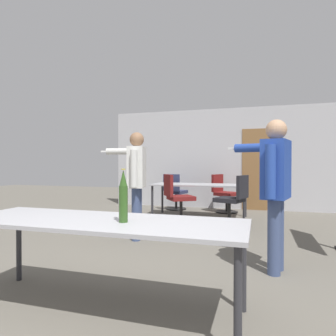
{
  "coord_description": "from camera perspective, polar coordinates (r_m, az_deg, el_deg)",
  "views": [
    {
      "loc": [
        1.05,
        -1.5,
        1.16
      ],
      "look_at": [
        -0.23,
        2.73,
        1.1
      ],
      "focal_mm": 32.0,
      "sensor_mm": 36.0,
      "label": 1
    }
  ],
  "objects": [
    {
      "name": "back_wall",
      "position": [
        7.97,
        9.51,
        1.72
      ],
      "size": [
        5.66,
        0.12,
        2.6
      ],
      "color": "#BCBCC1",
      "rests_on": "ground_plane"
    },
    {
      "name": "conference_table_near",
      "position": [
        2.46,
        -12.94,
        -10.86
      ],
      "size": [
        2.29,
        0.76,
        0.72
      ],
      "color": "#A8A8AD",
      "rests_on": "ground_plane"
    },
    {
      "name": "conference_table_far",
      "position": [
        6.55,
        5.98,
        -3.59
      ],
      "size": [
        2.04,
        0.82,
        0.72
      ],
      "color": "#A8A8AD",
      "rests_on": "ground_plane"
    },
    {
      "name": "person_near_casual",
      "position": [
        4.63,
        -6.13,
        -1.3
      ],
      "size": [
        0.85,
        0.61,
        1.65
      ],
      "rotation": [
        0.0,
        0.0,
        1.81
      ],
      "color": "#3D4C75",
      "rests_on": "ground_plane"
    },
    {
      "name": "person_center_tall",
      "position": [
        3.4,
        19.66,
        -2.26
      ],
      "size": [
        0.72,
        0.75,
        1.63
      ],
      "rotation": [
        0.0,
        0.0,
        1.32
      ],
      "color": "#3D4C75",
      "rests_on": "ground_plane"
    },
    {
      "name": "office_chair_near_pushed",
      "position": [
        7.35,
        10.61,
        -5.04
      ],
      "size": [
        0.66,
        0.63,
        0.91
      ],
      "rotation": [
        0.0,
        0.0,
        4.27
      ],
      "color": "black",
      "rests_on": "ground_plane"
    },
    {
      "name": "office_chair_mid_tucked",
      "position": [
        7.61,
        1.3,
        -4.83
      ],
      "size": [
        0.55,
        0.6,
        0.91
      ],
      "rotation": [
        0.0,
        0.0,
        6.08
      ],
      "color": "black",
      "rests_on": "ground_plane"
    },
    {
      "name": "office_chair_side_rolled",
      "position": [
        5.7,
        12.29,
        -6.37
      ],
      "size": [
        0.64,
        0.59,
        0.95
      ],
      "rotation": [
        0.0,
        0.0,
        1.23
      ],
      "color": "black",
      "rests_on": "ground_plane"
    },
    {
      "name": "office_chair_far_left",
      "position": [
        5.86,
        1.79,
        -6.13
      ],
      "size": [
        0.68,
        0.66,
        0.96
      ],
      "rotation": [
        0.0,
        0.0,
        5.3
      ],
      "color": "black",
      "rests_on": "ground_plane"
    },
    {
      "name": "beer_bottle",
      "position": [
        2.28,
        -8.51,
        -5.48
      ],
      "size": [
        0.07,
        0.07,
        0.4
      ],
      "color": "#2D511E",
      "rests_on": "conference_table_near"
    }
  ]
}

